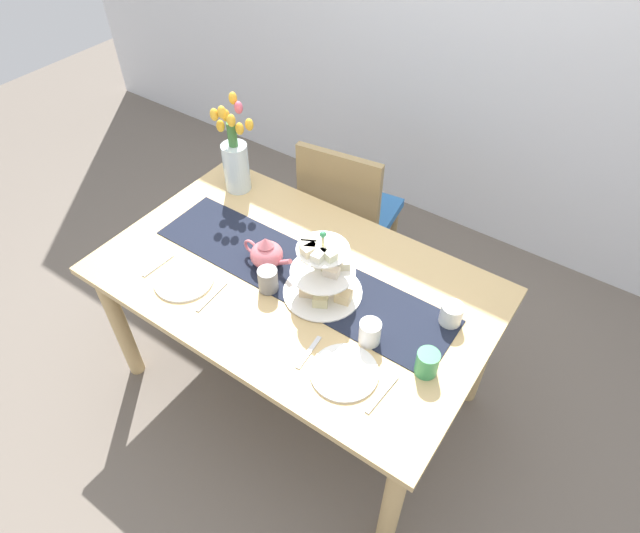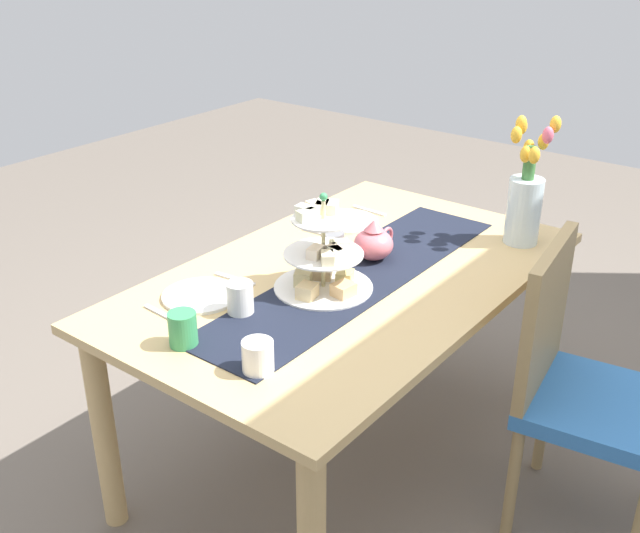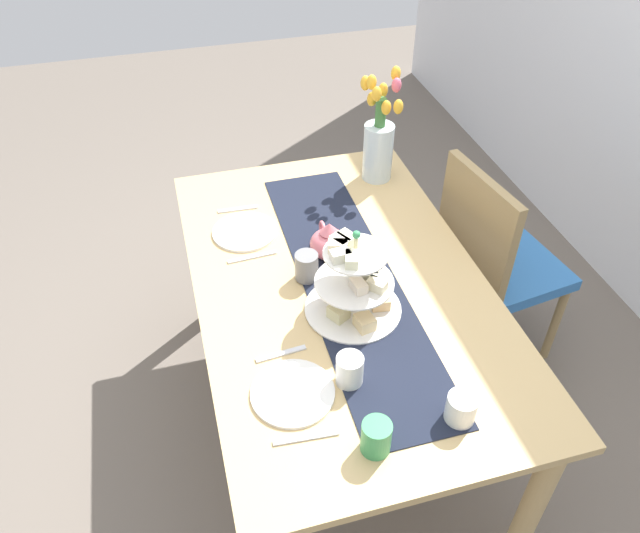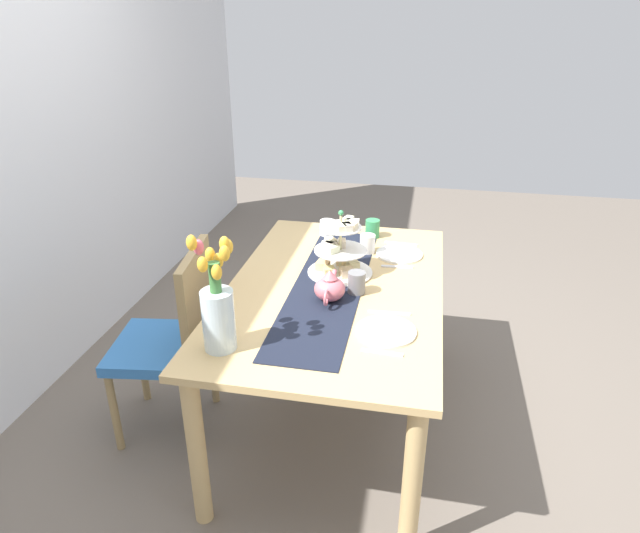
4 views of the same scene
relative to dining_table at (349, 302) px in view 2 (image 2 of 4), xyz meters
The scene contains 17 objects.
ground_plane 0.62m from the dining_table, ahead, with size 8.00×8.00×0.00m, color #6B6056.
dining_table is the anchor object (origin of this frame).
chair_left 0.73m from the dining_table, 105.65° to the left, with size 0.47×0.47×0.91m.
table_runner 0.11m from the dining_table, 90.00° to the left, with size 1.27×0.30×0.00m, color black.
tiered_cake_stand 0.24m from the dining_table, ahead, with size 0.30×0.30×0.30m.
teapot 0.21m from the dining_table, behind, with size 0.24×0.13×0.14m.
tulip_vase 0.70m from the dining_table, 150.19° to the left, with size 0.15×0.15×0.45m.
cream_jug 0.62m from the dining_table, 13.82° to the left, with size 0.08×0.08×0.09m, color white.
dinner_plate_left 0.44m from the dining_table, 143.28° to the right, with size 0.23×0.23×0.01m, color white.
fork_left 0.56m from the dining_table, 152.36° to the right, with size 0.02×0.15×0.01m, color silver.
knife_left 0.34m from the dining_table, 127.65° to the right, with size 0.01×0.17×0.01m, color silver.
dinner_plate_right 0.48m from the dining_table, 32.68° to the right, with size 0.23×0.23×0.01m, color white.
fork_right 0.37m from the dining_table, 45.29° to the right, with size 0.02×0.15×0.01m, color silver.
knife_right 0.61m from the dining_table, 25.17° to the right, with size 0.01×0.17×0.01m, color silver.
mug_grey 0.19m from the dining_table, 114.53° to the right, with size 0.08×0.08×0.10m, color slate.
mug_white_text 0.43m from the dining_table, 13.45° to the right, with size 0.08×0.08×0.10m, color white.
mug_orange 0.64m from the dining_table, ahead, with size 0.08×0.08×0.10m, color #389356.
Camera 2 is at (1.75, 1.23, 1.76)m, focal length 42.29 mm.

